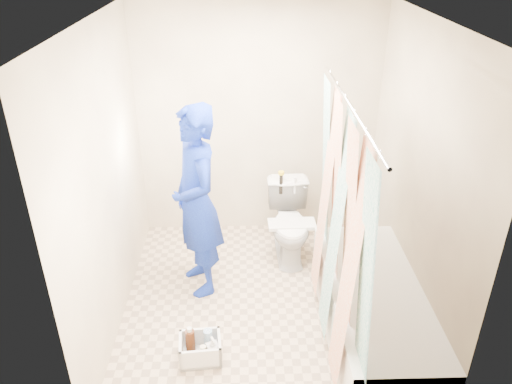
{
  "coord_description": "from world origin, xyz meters",
  "views": [
    {
      "loc": [
        -0.16,
        -3.43,
        2.93
      ],
      "look_at": [
        -0.05,
        0.27,
        0.97
      ],
      "focal_mm": 35.0,
      "sensor_mm": 36.0,
      "label": 1
    }
  ],
  "objects_px": {
    "plumber": "(197,203)",
    "bathtub": "(372,311)",
    "toilet": "(290,223)",
    "cleaning_caddy": "(202,349)"
  },
  "relations": [
    {
      "from": "plumber",
      "to": "bathtub",
      "type": "bearing_deg",
      "value": 40.95
    },
    {
      "from": "bathtub",
      "to": "plumber",
      "type": "height_order",
      "value": "plumber"
    },
    {
      "from": "bathtub",
      "to": "toilet",
      "type": "relative_size",
      "value": 2.38
    },
    {
      "from": "toilet",
      "to": "bathtub",
      "type": "bearing_deg",
      "value": -66.22
    },
    {
      "from": "plumber",
      "to": "cleaning_caddy",
      "type": "distance_m",
      "value": 1.2
    },
    {
      "from": "bathtub",
      "to": "plumber",
      "type": "relative_size",
      "value": 1.01
    },
    {
      "from": "toilet",
      "to": "plumber",
      "type": "xyz_separation_m",
      "value": [
        -0.85,
        -0.45,
        0.5
      ]
    },
    {
      "from": "cleaning_caddy",
      "to": "toilet",
      "type": "bearing_deg",
      "value": 54.46
    },
    {
      "from": "bathtub",
      "to": "cleaning_caddy",
      "type": "relative_size",
      "value": 5.2
    },
    {
      "from": "bathtub",
      "to": "plumber",
      "type": "bearing_deg",
      "value": 152.99
    }
  ]
}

